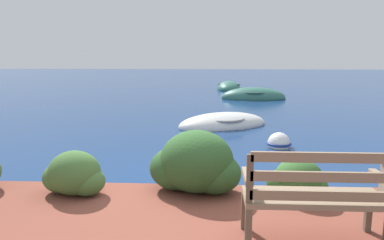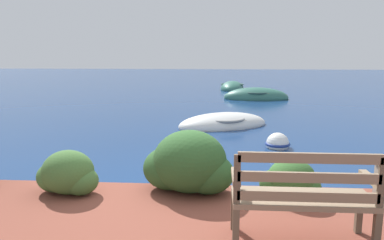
{
  "view_description": "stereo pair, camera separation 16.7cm",
  "coord_description": "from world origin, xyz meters",
  "px_view_note": "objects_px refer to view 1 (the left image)",
  "views": [
    {
      "loc": [
        0.18,
        -4.86,
        2.0
      ],
      "look_at": [
        -0.31,
        4.88,
        0.22
      ],
      "focal_mm": 35.0,
      "sensor_mm": 36.0,
      "label": 1
    },
    {
      "loc": [
        0.35,
        -4.85,
        2.0
      ],
      "look_at": [
        -0.31,
        4.88,
        0.22
      ],
      "focal_mm": 35.0,
      "sensor_mm": 36.0,
      "label": 2
    }
  ],
  "objects_px": {
    "park_bench": "(314,194)",
    "rowboat_nearest": "(223,124)",
    "mooring_buoy": "(279,143)",
    "rowboat_mid": "(253,97)",
    "rowboat_far": "(229,88)"
  },
  "relations": [
    {
      "from": "rowboat_mid",
      "to": "mooring_buoy",
      "type": "bearing_deg",
      "value": -92.71
    },
    {
      "from": "park_bench",
      "to": "rowboat_far",
      "type": "xyz_separation_m",
      "value": [
        0.01,
        17.04,
        -0.63
      ]
    },
    {
      "from": "rowboat_mid",
      "to": "rowboat_far",
      "type": "relative_size",
      "value": 1.1
    },
    {
      "from": "park_bench",
      "to": "rowboat_far",
      "type": "relative_size",
      "value": 0.52
    },
    {
      "from": "park_bench",
      "to": "mooring_buoy",
      "type": "relative_size",
      "value": 2.48
    },
    {
      "from": "park_bench",
      "to": "rowboat_far",
      "type": "distance_m",
      "value": 17.05
    },
    {
      "from": "rowboat_far",
      "to": "mooring_buoy",
      "type": "xyz_separation_m",
      "value": [
        0.48,
        -12.56,
        0.01
      ]
    },
    {
      "from": "rowboat_nearest",
      "to": "rowboat_mid",
      "type": "height_order",
      "value": "rowboat_mid"
    },
    {
      "from": "rowboat_mid",
      "to": "park_bench",
      "type": "bearing_deg",
      "value": -93.97
    },
    {
      "from": "park_bench",
      "to": "rowboat_nearest",
      "type": "xyz_separation_m",
      "value": [
        -0.63,
        6.73,
        -0.64
      ]
    },
    {
      "from": "rowboat_nearest",
      "to": "rowboat_mid",
      "type": "distance_m",
      "value": 6.29
    },
    {
      "from": "park_bench",
      "to": "mooring_buoy",
      "type": "distance_m",
      "value": 4.55
    },
    {
      "from": "park_bench",
      "to": "rowboat_far",
      "type": "height_order",
      "value": "park_bench"
    },
    {
      "from": "rowboat_nearest",
      "to": "mooring_buoy",
      "type": "xyz_separation_m",
      "value": [
        1.12,
        -2.25,
        0.03
      ]
    },
    {
      "from": "park_bench",
      "to": "mooring_buoy",
      "type": "bearing_deg",
      "value": 83.21
    }
  ]
}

